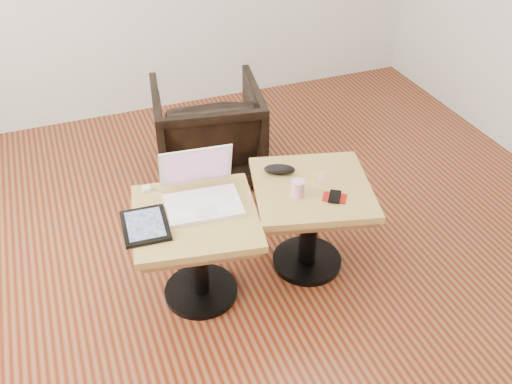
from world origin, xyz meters
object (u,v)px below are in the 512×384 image
object	(u,v)px
side_table_right	(311,206)
laptop	(201,192)
side_table_left	(197,235)
striped_cup	(298,188)
armchair	(208,130)

from	to	relation	value
side_table_right	laptop	size ratio (longest dim) A/B	1.84
side_table_left	striped_cup	bearing A→B (deg)	5.58
armchair	laptop	bearing A→B (deg)	81.48
laptop	armchair	bearing A→B (deg)	77.47
side_table_left	striped_cup	distance (m)	0.55
laptop	striped_cup	xyz separation A→B (m)	(0.46, -0.13, -0.01)
side_table_right	striped_cup	world-z (taller)	striped_cup
side_table_right	armchair	distance (m)	1.13
side_table_right	laptop	distance (m)	0.61
side_table_left	armchair	bearing A→B (deg)	80.17
side_table_left	armchair	size ratio (longest dim) A/B	0.97
side_table_left	laptop	size ratio (longest dim) A/B	1.74
side_table_right	laptop	bearing A→B (deg)	-173.74
side_table_right	striped_cup	xyz separation A→B (m)	(-0.11, -0.05, 0.18)
side_table_left	laptop	bearing A→B (deg)	66.92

